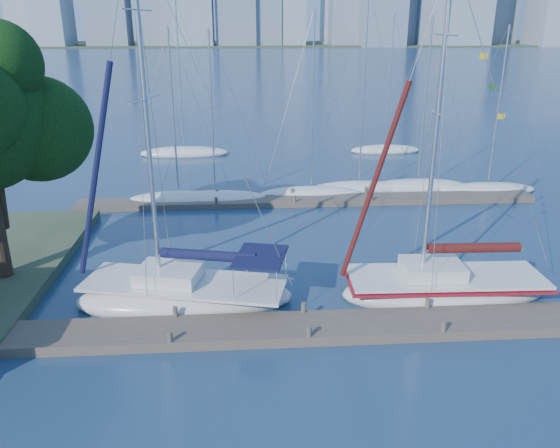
{
  "coord_description": "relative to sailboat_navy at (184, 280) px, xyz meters",
  "views": [
    {
      "loc": [
        -2.24,
        -18.01,
        11.07
      ],
      "look_at": [
        -0.71,
        4.0,
        2.99
      ],
      "focal_mm": 35.0,
      "sensor_mm": 36.0,
      "label": 1
    }
  ],
  "objects": [
    {
      "name": "bg_boat_0",
      "position": [
        -1.72,
        14.12,
        -0.91
      ],
      "size": [
        6.81,
        2.37,
        11.33
      ],
      "rotation": [
        0.0,
        0.0,
        0.03
      ],
      "color": "silver",
      "rests_on": "ground"
    },
    {
      "name": "bg_boat_6",
      "position": [
        -2.68,
        28.09,
        -0.88
      ],
      "size": [
        8.01,
        2.61,
        13.39
      ],
      "rotation": [
        0.0,
        0.0,
        0.04
      ],
      "color": "silver",
      "rests_on": "ground"
    },
    {
      "name": "near_dock",
      "position": [
        4.8,
        -2.58,
        -0.96
      ],
      "size": [
        26.0,
        2.0,
        0.4
      ],
      "primitive_type": "cube",
      "color": "#4F443A",
      "rests_on": "ground"
    },
    {
      "name": "far_shore",
      "position": [
        4.8,
        317.42,
        -1.16
      ],
      "size": [
        800.0,
        100.0,
        1.5
      ],
      "primitive_type": "cube",
      "color": "#38472D",
      "rests_on": "ground"
    },
    {
      "name": "bg_boat_3",
      "position": [
        10.66,
        15.91,
        -0.89
      ],
      "size": [
        7.2,
        3.54,
        13.71
      ],
      "rotation": [
        0.0,
        0.0,
        -0.22
      ],
      "color": "silver",
      "rests_on": "ground"
    },
    {
      "name": "bg_boat_1",
      "position": [
        0.68,
        14.14,
        -0.92
      ],
      "size": [
        7.34,
        3.74,
        11.19
      ],
      "rotation": [
        0.0,
        0.0,
        0.24
      ],
      "color": "silver",
      "rests_on": "ground"
    },
    {
      "name": "sailboat_navy",
      "position": [
        0.0,
        0.0,
        0.0
      ],
      "size": [
        9.44,
        4.9,
        15.16
      ],
      "rotation": [
        0.0,
        0.0,
        -0.23
      ],
      "color": "silver",
      "rests_on": "ground"
    },
    {
      "name": "bg_boat_4",
      "position": [
        14.91,
        15.96,
        -0.9
      ],
      "size": [
        7.53,
        3.99,
        11.92
      ],
      "rotation": [
        0.0,
        0.0,
        -0.26
      ],
      "color": "silver",
      "rests_on": "ground"
    },
    {
      "name": "sailboat_maroon",
      "position": [
        11.04,
        -0.1,
        -0.1
      ],
      "size": [
        8.96,
        3.16,
        14.07
      ],
      "rotation": [
        0.0,
        0.0,
        -0.03
      ],
      "color": "silver",
      "rests_on": "ground"
    },
    {
      "name": "bg_boat_7",
      "position": [
        15.67,
        28.09,
        -0.91
      ],
      "size": [
        6.66,
        3.16,
        12.32
      ],
      "rotation": [
        0.0,
        0.0,
        0.18
      ],
      "color": "silver",
      "rests_on": "ground"
    },
    {
      "name": "far_dock",
      "position": [
        6.8,
        13.42,
        -0.98
      ],
      "size": [
        30.0,
        1.8,
        0.36
      ],
      "primitive_type": "cube",
      "color": "#4F443A",
      "rests_on": "ground"
    },
    {
      "name": "bg_boat_2",
      "position": [
        7.12,
        14.85,
        -0.91
      ],
      "size": [
        7.35,
        4.59,
        12.3
      ],
      "rotation": [
        0.0,
        0.0,
        0.39
      ],
      "color": "silver",
      "rests_on": "ground"
    },
    {
      "name": "bg_boat_5",
      "position": [
        19.61,
        15.02,
        -0.93
      ],
      "size": [
        7.12,
        3.67,
        11.41
      ],
      "rotation": [
        0.0,
        0.0,
        -0.26
      ],
      "color": "silver",
      "rests_on": "ground"
    },
    {
      "name": "ground",
      "position": [
        4.8,
        -2.58,
        -1.16
      ],
      "size": [
        700.0,
        700.0,
        0.0
      ],
      "primitive_type": "plane",
      "color": "navy",
      "rests_on": "ground"
    }
  ]
}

